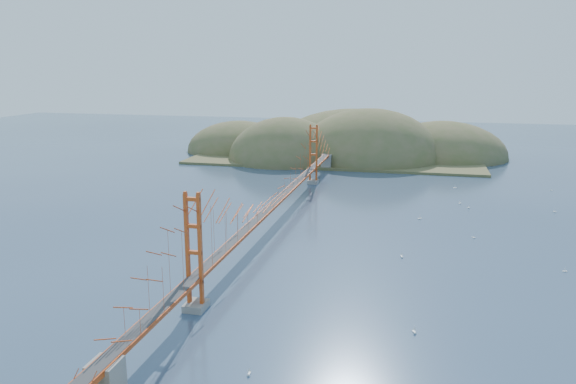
# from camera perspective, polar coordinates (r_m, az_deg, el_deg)

# --- Properties ---
(ground) EXTENTS (320.00, 320.00, 0.00)m
(ground) POSITION_cam_1_polar(r_m,az_deg,el_deg) (83.02, -1.36, -3.34)
(ground) COLOR #2E415C
(ground) RESTS_ON ground
(bridge) EXTENTS (2.20, 94.40, 12.00)m
(bridge) POSITION_cam_1_polar(r_m,az_deg,el_deg) (81.50, -1.35, 1.43)
(bridge) COLOR gray
(bridge) RESTS_ON ground
(far_headlands) EXTENTS (84.00, 58.00, 25.00)m
(far_headlands) POSITION_cam_1_polar(r_m,az_deg,el_deg) (148.52, 6.22, 3.87)
(far_headlands) COLOR brown
(far_headlands) RESTS_ON ground
(sailboat_4) EXTENTS (0.58, 0.58, 0.61)m
(sailboat_4) POSITION_cam_1_polar(r_m,az_deg,el_deg) (99.61, 17.07, -1.06)
(sailboat_4) COLOR white
(sailboat_4) RESTS_ON ground
(sailboat_13) EXTENTS (0.52, 0.46, 0.59)m
(sailboat_13) POSITION_cam_1_polar(r_m,az_deg,el_deg) (72.10, 26.31, -7.17)
(sailboat_13) COLOR white
(sailboat_13) RESTS_ON ground
(sailboat_17) EXTENTS (0.50, 0.46, 0.56)m
(sailboat_17) POSITION_cam_1_polar(r_m,az_deg,el_deg) (115.90, 25.19, 0.19)
(sailboat_17) COLOR white
(sailboat_17) RESTS_ON ground
(sailboat_10) EXTENTS (0.42, 0.52, 0.61)m
(sailboat_10) POSITION_cam_1_polar(r_m,az_deg,el_deg) (45.26, -3.96, -17.84)
(sailboat_10) COLOR white
(sailboat_10) RESTS_ON ground
(sailboat_15) EXTENTS (0.62, 0.62, 0.66)m
(sailboat_15) POSITION_cam_1_polar(r_m,az_deg,el_deg) (99.47, 25.46, -1.78)
(sailboat_15) COLOR white
(sailboat_15) RESTS_ON ground
(sailboat_3) EXTENTS (0.66, 0.66, 0.71)m
(sailboat_3) POSITION_cam_1_polar(r_m,az_deg,el_deg) (88.25, 13.24, -2.59)
(sailboat_3) COLOR white
(sailboat_3) RESTS_ON ground
(sailboat_6) EXTENTS (0.60, 0.60, 0.67)m
(sailboat_6) POSITION_cam_1_polar(r_m,az_deg,el_deg) (52.35, 12.70, -13.62)
(sailboat_6) COLOR white
(sailboat_6) RESTS_ON ground
(sailboat_16) EXTENTS (0.58, 0.58, 0.62)m
(sailboat_16) POSITION_cam_1_polar(r_m,az_deg,el_deg) (96.96, 17.89, -1.49)
(sailboat_16) COLOR white
(sailboat_16) RESTS_ON ground
(sailboat_1) EXTENTS (0.52, 0.52, 0.55)m
(sailboat_1) POSITION_cam_1_polar(r_m,az_deg,el_deg) (80.84, 18.35, -4.37)
(sailboat_1) COLOR white
(sailboat_1) RESTS_ON ground
(sailboat_7) EXTENTS (0.59, 0.48, 0.69)m
(sailboat_7) POSITION_cam_1_polar(r_m,az_deg,el_deg) (111.65, 16.60, 0.45)
(sailboat_7) COLOR white
(sailboat_7) RESTS_ON ground
(sailboat_0) EXTENTS (0.55, 0.59, 0.67)m
(sailboat_0) POSITION_cam_1_polar(r_m,az_deg,el_deg) (70.83, 11.48, -6.38)
(sailboat_0) COLOR white
(sailboat_0) RESTS_ON ground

